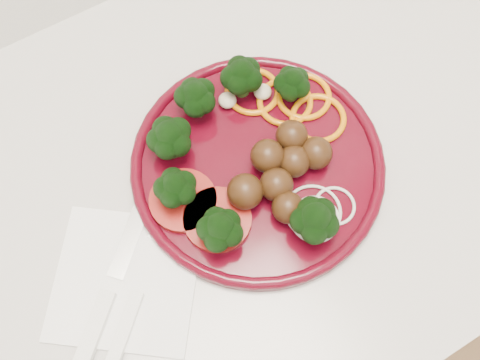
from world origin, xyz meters
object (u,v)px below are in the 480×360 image
napkin (126,279)px  knife (107,298)px  plate (253,160)px  fork (132,309)px

napkin → knife: (-0.03, -0.01, 0.01)m
plate → fork: plate is taller
fork → napkin: bearing=33.3°
fork → knife: bearing=83.0°
plate → napkin: plate is taller
napkin → knife: knife is taller
fork → plate: bearing=-21.2°
plate → knife: 0.22m
plate → napkin: size_ratio=1.95×
plate → fork: size_ratio=1.84×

